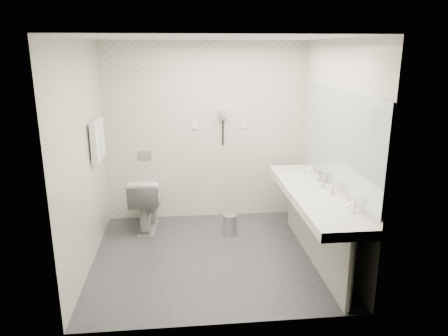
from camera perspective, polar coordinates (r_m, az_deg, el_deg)
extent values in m
plane|color=#2E2E33|center=(5.17, -1.52, -11.78)|extent=(2.80, 2.80, 0.00)
plane|color=silver|center=(4.58, -1.75, 17.15)|extent=(2.80, 2.80, 0.00)
plane|color=beige|center=(5.98, -2.57, 4.80)|extent=(2.80, 0.00, 2.80)
plane|color=beige|center=(3.48, 0.01, -3.39)|extent=(2.80, 0.00, 2.80)
plane|color=beige|center=(4.82, -18.45, 1.28)|extent=(0.00, 2.60, 2.60)
plane|color=beige|center=(5.02, 14.54, 2.13)|extent=(0.00, 2.60, 2.60)
cube|color=silver|center=(4.87, 11.94, -3.63)|extent=(0.55, 2.20, 0.10)
cube|color=gray|center=(5.03, 11.94, -8.18)|extent=(0.03, 2.15, 0.75)
cylinder|color=silver|center=(4.18, 16.74, -13.82)|extent=(0.06, 0.06, 0.75)
cylinder|color=silver|center=(5.97, 9.22, -4.16)|extent=(0.06, 0.06, 0.75)
cube|color=#B2BCC6|center=(4.79, 15.35, 3.89)|extent=(0.02, 2.20, 1.05)
ellipsoid|color=silver|center=(4.29, 14.58, -6.04)|extent=(0.40, 0.31, 0.05)
ellipsoid|color=silver|center=(5.45, 9.92, -1.03)|extent=(0.40, 0.31, 0.05)
cylinder|color=silver|center=(4.33, 17.09, -4.76)|extent=(0.04, 0.04, 0.15)
cylinder|color=silver|center=(5.48, 11.92, -0.06)|extent=(0.04, 0.04, 0.15)
imported|color=white|center=(4.97, 13.04, -2.03)|extent=(0.07, 0.07, 0.11)
imported|color=white|center=(4.78, 14.38, -2.76)|extent=(0.06, 0.06, 0.12)
cylinder|color=silver|center=(5.17, 13.19, -1.32)|extent=(0.08, 0.08, 0.11)
cylinder|color=silver|center=(5.24, 12.83, -1.13)|extent=(0.07, 0.07, 0.10)
imported|color=silver|center=(5.86, -10.42, -4.63)|extent=(0.46, 0.75, 0.74)
cube|color=#B2B5BA|center=(6.05, -10.60, 1.74)|extent=(0.18, 0.02, 0.12)
cylinder|color=#B2B5BA|center=(5.67, 0.76, -7.69)|extent=(0.20, 0.20, 0.26)
cylinder|color=#B2B5BA|center=(5.62, 0.77, -6.40)|extent=(0.19, 0.19, 0.02)
cylinder|color=silver|center=(5.28, -16.97, 5.95)|extent=(0.02, 0.62, 0.02)
cube|color=silver|center=(5.18, -16.95, 3.30)|extent=(0.07, 0.24, 0.48)
cube|color=silver|center=(5.45, -16.42, 3.93)|extent=(0.07, 0.24, 0.48)
cube|color=gray|center=(5.93, -0.16, 7.17)|extent=(0.10, 0.04, 0.14)
cylinder|color=gray|center=(5.86, -0.09, 7.35)|extent=(0.08, 0.14, 0.08)
cylinder|color=black|center=(5.96, -0.14, 4.77)|extent=(0.02, 0.02, 0.35)
cube|color=silver|center=(5.95, -4.03, 5.69)|extent=(0.09, 0.02, 0.09)
cube|color=silver|center=(6.01, 2.69, 5.81)|extent=(0.09, 0.02, 0.09)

